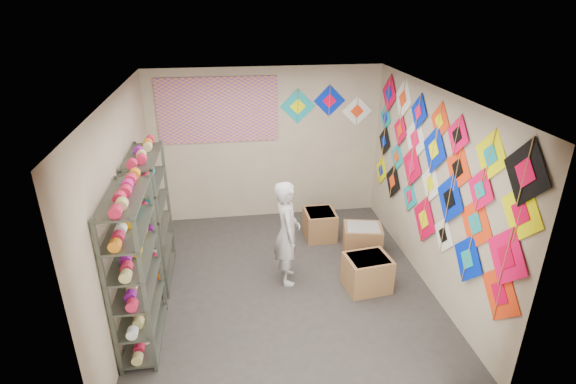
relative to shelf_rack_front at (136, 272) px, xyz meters
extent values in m
plane|color=#302D2A|center=(1.78, 0.85, -0.95)|extent=(4.50, 4.50, 0.00)
plane|color=#B8A78C|center=(1.78, 3.10, 0.40)|extent=(4.00, 0.00, 4.00)
plane|color=#B8A78C|center=(1.78, -1.40, 0.40)|extent=(4.00, 0.00, 4.00)
plane|color=#B8A78C|center=(-0.22, 0.85, 0.40)|extent=(0.00, 4.50, 4.50)
plane|color=#B8A78C|center=(3.78, 0.85, 0.40)|extent=(0.00, 4.50, 4.50)
plane|color=slate|center=(1.78, 0.85, 1.75)|extent=(4.50, 4.50, 0.00)
cube|color=#4C5147|center=(0.00, 0.00, 0.00)|extent=(0.40, 1.10, 1.90)
cube|color=#4C5147|center=(0.00, 1.30, 0.00)|extent=(0.40, 1.10, 1.90)
cylinder|color=#E01787|center=(0.00, -0.48, 0.09)|extent=(0.12, 0.10, 0.12)
cylinder|color=orange|center=(0.00, -0.29, 0.09)|extent=(0.12, 0.10, 0.12)
cylinder|color=#F6A400|center=(0.00, -0.10, 0.09)|extent=(0.12, 0.10, 0.12)
cylinder|color=white|center=(0.00, 0.10, 0.09)|extent=(0.12, 0.10, 0.12)
cylinder|color=#E01E46|center=(0.00, 0.29, 0.09)|extent=(0.12, 0.10, 0.12)
cylinder|color=purple|center=(0.00, 0.48, 0.09)|extent=(0.12, 0.10, 0.12)
cylinder|color=#D5C779|center=(0.00, 0.82, 0.09)|extent=(0.12, 0.10, 0.12)
cylinder|color=#068A95|center=(0.00, 1.01, 0.09)|extent=(0.12, 0.10, 0.12)
cylinder|color=#E01787|center=(0.00, 1.20, 0.09)|extent=(0.12, 0.10, 0.12)
cylinder|color=orange|center=(0.00, 1.40, 0.09)|extent=(0.12, 0.10, 0.12)
cylinder|color=#F6A400|center=(0.00, 1.59, 0.09)|extent=(0.12, 0.10, 0.12)
cylinder|color=white|center=(0.00, 1.78, 0.09)|extent=(0.12, 0.10, 0.12)
cube|color=#FF3A0E|center=(3.77, -0.97, 0.02)|extent=(0.01, 0.69, 0.69)
cube|color=#0022CD|center=(3.75, -0.34, 0.04)|extent=(0.04, 0.63, 0.63)
cube|color=white|center=(3.77, 0.29, 0.01)|extent=(0.01, 0.53, 0.53)
cube|color=#DC0134|center=(3.75, 0.83, -0.04)|extent=(0.01, 0.71, 0.71)
cube|color=#119AA4|center=(3.77, 1.41, 0.05)|extent=(0.03, 0.51, 0.51)
cube|color=black|center=(3.75, 2.08, 0.02)|extent=(0.03, 0.61, 0.61)
cube|color=#FFFE00|center=(3.77, 2.68, -0.02)|extent=(0.03, 0.52, 0.52)
cube|color=#F7064A|center=(3.75, -0.97, 0.46)|extent=(0.03, 0.68, 0.68)
cube|color=#FF3A0E|center=(3.77, -0.34, 0.50)|extent=(0.02, 0.68, 0.68)
cube|color=#0022CD|center=(3.75, 0.25, 0.54)|extent=(0.03, 0.67, 0.67)
cube|color=white|center=(3.77, 0.82, 0.50)|extent=(0.01, 0.57, 0.57)
cube|color=#DC0134|center=(3.75, 1.43, 0.53)|extent=(0.03, 0.66, 0.66)
cube|color=#119AA4|center=(3.77, 2.05, 0.45)|extent=(0.03, 0.51, 0.51)
cube|color=black|center=(3.75, 2.61, 0.54)|extent=(0.02, 0.52, 0.52)
cube|color=#FFFE00|center=(3.77, -1.00, 0.96)|extent=(0.02, 0.65, 0.65)
cube|color=#F7064A|center=(3.75, -0.34, 0.91)|extent=(0.03, 0.51, 0.51)
cube|color=#FF3A0E|center=(3.77, 0.20, 0.95)|extent=(0.02, 0.59, 0.59)
cube|color=#0022CD|center=(3.75, 0.81, 0.98)|extent=(0.03, 0.66, 0.66)
cube|color=white|center=(3.77, 1.45, 0.93)|extent=(0.03, 0.71, 0.71)
cube|color=#DC0134|center=(3.75, 1.99, 0.91)|extent=(0.02, 0.52, 0.52)
cube|color=#119AA4|center=(3.77, 2.71, 0.93)|extent=(0.01, 0.51, 0.51)
cube|color=black|center=(3.75, -0.97, 1.35)|extent=(0.02, 0.69, 0.69)
cube|color=#FFFE00|center=(3.77, -0.38, 1.31)|extent=(0.04, 0.59, 0.59)
cube|color=#F7064A|center=(3.75, 0.30, 1.33)|extent=(0.03, 0.50, 0.50)
cube|color=#FF3A0E|center=(3.77, 0.80, 1.36)|extent=(0.02, 0.51, 0.51)
cube|color=#0022CD|center=(3.75, 1.41, 1.34)|extent=(0.04, 0.52, 0.52)
cube|color=white|center=(3.77, 2.04, 1.38)|extent=(0.04, 0.64, 0.64)
cube|color=#DC0134|center=(3.75, 2.59, 1.35)|extent=(0.03, 0.63, 0.63)
cube|color=#119AA4|center=(2.33, 3.09, 1.07)|extent=(0.61, 0.02, 0.61)
cube|color=#0022CD|center=(2.88, 3.09, 1.15)|extent=(0.55, 0.02, 0.55)
cube|color=white|center=(3.38, 3.09, 0.95)|extent=(0.54, 0.02, 0.54)
cube|color=#7549A0|center=(0.98, 3.08, 1.05)|extent=(2.00, 0.01, 1.10)
imported|color=beige|center=(1.84, 0.98, -0.19)|extent=(0.57, 0.39, 1.52)
cube|color=brown|center=(2.91, 0.61, -0.70)|extent=(0.65, 0.56, 0.49)
cube|color=brown|center=(3.11, 1.51, -0.71)|extent=(0.67, 0.58, 0.48)
cube|color=brown|center=(2.56, 2.12, -0.71)|extent=(0.50, 0.55, 0.47)
camera|label=1|loc=(1.07, -4.40, 2.83)|focal=28.00mm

